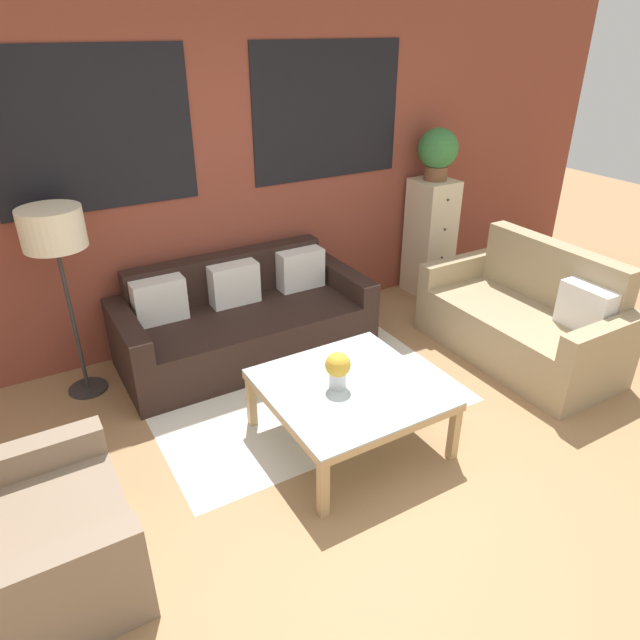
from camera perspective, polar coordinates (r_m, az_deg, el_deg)
ground_plane at (r=3.55m, az=7.85°, el=-16.76°), size 16.00×16.00×0.00m
wall_back_brick at (r=4.79m, az=-9.58°, el=14.50°), size 8.40×0.09×2.80m
rug at (r=4.30m, az=-1.72°, el=-7.31°), size 2.21×1.50×0.00m
couch_dark at (r=4.71m, az=-7.64°, el=-0.20°), size 2.02×0.88×0.78m
settee_vintage at (r=4.91m, az=19.74°, el=-0.15°), size 0.80×1.60×0.92m
armchair_corner at (r=3.20m, az=-26.77°, el=-19.35°), size 0.80×0.93×0.84m
coffee_table at (r=3.65m, az=2.94°, el=-7.27°), size 1.03×1.03×0.43m
floor_lamp at (r=4.18m, az=-25.07°, el=7.63°), size 0.41×0.41×1.41m
drawer_cabinet at (r=5.81m, az=10.92°, el=8.09°), size 0.36×0.41×1.15m
potted_plant at (r=5.59m, az=11.70°, el=16.19°), size 0.37×0.37×0.47m
flower_vase at (r=3.53m, az=1.80°, el=-4.85°), size 0.16×0.16×0.24m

